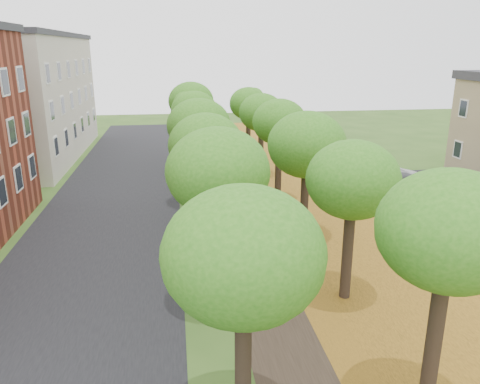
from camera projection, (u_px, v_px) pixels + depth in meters
name	position (u px, v px, depth m)	size (l,w,h in m)	color
street_asphalt	(106.00, 225.00, 25.13)	(8.00, 70.00, 0.01)	black
footpath	(243.00, 219.00, 26.11)	(3.20, 70.00, 0.01)	black
leaf_verge	(330.00, 215.00, 26.77)	(7.50, 70.00, 0.01)	#9F691D
parking_lot	(457.00, 203.00, 28.83)	(9.00, 16.00, 0.01)	black
tree_row_west	(202.00, 135.00, 24.43)	(3.50, 33.50, 6.30)	black
tree_row_east	(292.00, 133.00, 25.06)	(3.50, 33.50, 6.30)	black
building_cream	(14.00, 97.00, 39.40)	(10.30, 20.30, 10.40)	beige
car_red	(474.00, 225.00, 23.32)	(1.39, 3.99, 1.31)	maroon
car_grey	(406.00, 184.00, 30.05)	(2.08, 5.10, 1.48)	#38383E
car_white	(391.00, 176.00, 32.10)	(2.41, 5.22, 1.45)	silver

